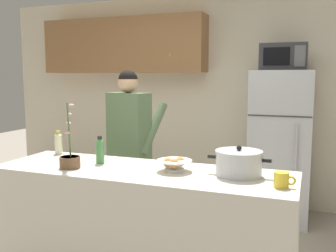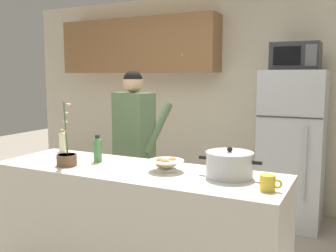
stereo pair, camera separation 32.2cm
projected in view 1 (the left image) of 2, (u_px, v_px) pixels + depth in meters
The scene contains 11 objects.
back_wall_unit at pixel (196, 87), 4.85m from camera, with size 6.00×0.48×2.60m.
kitchen_island at pixel (142, 230), 2.80m from camera, with size 2.18×0.68×0.92m, color silver.
refrigerator at pixel (280, 146), 4.18m from camera, with size 0.64×0.68×1.65m.
microwave at pixel (284, 57), 4.03m from camera, with size 0.48×0.37×0.28m.
person_near_pot at pixel (130, 135), 3.65m from camera, with size 0.59×0.53×1.65m.
cooking_pot at pixel (239, 163), 2.57m from camera, with size 0.43×0.32×0.21m.
coffee_mug at pixel (282, 180), 2.30m from camera, with size 0.13×0.09×0.10m.
bread_bowl at pixel (174, 164), 2.69m from camera, with size 0.25×0.25×0.10m.
bottle_near_edge at pixel (58, 143), 3.29m from camera, with size 0.06×0.06×0.20m.
bottle_mid_counter at pixel (100, 150), 2.93m from camera, with size 0.07×0.07×0.21m.
potted_orchid at pixel (70, 159), 2.78m from camera, with size 0.15×0.15×0.48m.
Camera 1 is at (1.13, -2.44, 1.59)m, focal length 40.61 mm.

